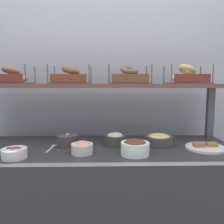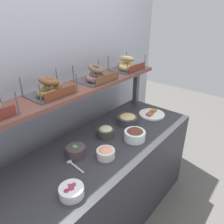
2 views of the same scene
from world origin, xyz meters
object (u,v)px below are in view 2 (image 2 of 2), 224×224
object	(u,v)px
bowl_chocolate_spread	(135,134)
serving_plate_white	(152,114)
serving_spoon_near_plate	(73,164)
bagel_basket_poppy	(96,75)
bagel_basket_plain	(127,65)
bowl_beet_salad	(71,191)
bagel_basket_cinnamon_raisin	(50,88)
bowl_tuna_salad	(106,132)
bowl_veggie_mix	(76,151)
bowl_hummus	(128,119)
bowl_lox_spread	(106,153)

from	to	relation	value
bowl_chocolate_spread	serving_plate_white	world-z (taller)	bowl_chocolate_spread
serving_spoon_near_plate	bagel_basket_poppy	world-z (taller)	bagel_basket_poppy
bowl_chocolate_spread	bagel_basket_plain	world-z (taller)	bagel_basket_plain
bowl_beet_salad	bagel_basket_cinnamon_raisin	bearing A→B (deg)	61.12
bowl_beet_salad	bowl_tuna_salad	bearing A→B (deg)	23.40
serving_plate_white	bagel_basket_plain	world-z (taller)	bagel_basket_plain
bagel_basket_poppy	bagel_basket_plain	size ratio (longest dim) A/B	1.01
bowl_veggie_mix	bagel_basket_plain	size ratio (longest dim) A/B	0.46
bagel_basket_poppy	serving_plate_white	bearing A→B (deg)	-30.94
bowl_beet_salad	bowl_veggie_mix	xyz separation A→B (m)	(0.27, 0.26, 0.01)
bowl_chocolate_spread	serving_plate_white	bearing A→B (deg)	13.59
bowl_chocolate_spread	bagel_basket_cinnamon_raisin	world-z (taller)	bagel_basket_cinnamon_raisin
serving_spoon_near_plate	bowl_tuna_salad	bearing A→B (deg)	8.74
bowl_beet_salad	serving_plate_white	xyz separation A→B (m)	(1.21, 0.16, -0.02)
bowl_veggie_mix	bagel_basket_plain	world-z (taller)	bagel_basket_plain
bagel_basket_cinnamon_raisin	bagel_basket_plain	bearing A→B (deg)	-1.42
serving_spoon_near_plate	bagel_basket_plain	world-z (taller)	bagel_basket_plain
bowl_hummus	serving_spoon_near_plate	world-z (taller)	bowl_hummus
bowl_beet_salad	serving_spoon_near_plate	world-z (taller)	bowl_beet_salad
bagel_basket_poppy	bagel_basket_plain	distance (m)	0.45
bagel_basket_plain	serving_spoon_near_plate	bearing A→B (deg)	-164.88
bowl_hummus	bowl_veggie_mix	size ratio (longest dim) A/B	1.35
serving_plate_white	bagel_basket_plain	size ratio (longest dim) A/B	0.84
bowl_beet_salad	bowl_veggie_mix	world-z (taller)	bowl_veggie_mix
bowl_tuna_salad	bagel_basket_poppy	distance (m)	0.49
bowl_lox_spread	bagel_basket_poppy	distance (m)	0.66
bowl_veggie_mix	bagel_basket_poppy	world-z (taller)	bagel_basket_poppy
bowl_veggie_mix	serving_spoon_near_plate	size ratio (longest dim) A/B	0.81
bowl_hummus	serving_spoon_near_plate	distance (m)	0.74
bowl_hummus	bagel_basket_cinnamon_raisin	bearing A→B (deg)	160.62
bowl_beet_salad	bagel_basket_plain	world-z (taller)	bagel_basket_plain
bowl_hummus	bowl_lox_spread	bearing A→B (deg)	-160.93
serving_plate_white	bowl_lox_spread	bearing A→B (deg)	-174.01
bowl_lox_spread	bagel_basket_cinnamon_raisin	distance (m)	0.61
serving_spoon_near_plate	bagel_basket_poppy	xyz separation A→B (m)	(0.54, 0.26, 0.47)
bowl_lox_spread	bowl_tuna_salad	xyz separation A→B (m)	(0.21, 0.19, 0.01)
serving_plate_white	bowl_hummus	bearing A→B (deg)	162.02
bowl_beet_salad	bowl_lox_spread	bearing A→B (deg)	11.01
bowl_beet_salad	bowl_tuna_salad	xyz separation A→B (m)	(0.60, 0.26, 0.01)
bowl_tuna_salad	bagel_basket_plain	world-z (taller)	bagel_basket_plain
bowl_hummus	bagel_basket_poppy	bearing A→B (deg)	134.90
bowl_lox_spread	bagel_basket_poppy	size ratio (longest dim) A/B	0.43
bowl_beet_salad	bagel_basket_plain	size ratio (longest dim) A/B	0.47
bowl_lox_spread	bagel_basket_plain	bearing A→B (deg)	26.58
serving_plate_white	bagel_basket_poppy	xyz separation A→B (m)	(-0.49, 0.29, 0.47)
bowl_veggie_mix	serving_plate_white	distance (m)	0.94
bagel_basket_cinnamon_raisin	serving_spoon_near_plate	bearing A→B (deg)	-107.37
bowl_chocolate_spread	bowl_lox_spread	xyz separation A→B (m)	(-0.33, 0.03, -0.01)
bowl_veggie_mix	bagel_basket_cinnamon_raisin	distance (m)	0.49
bowl_tuna_salad	bagel_basket_poppy	world-z (taller)	bagel_basket_poppy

